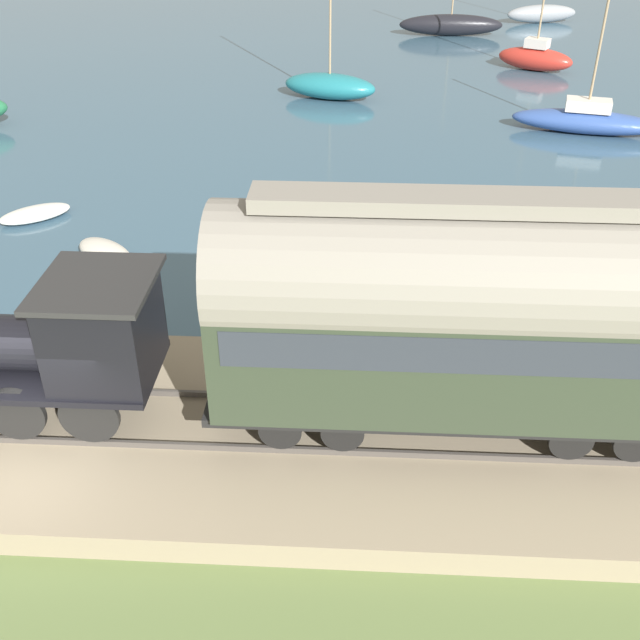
{
  "coord_description": "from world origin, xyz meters",
  "views": [
    {
      "loc": [
        -9.61,
        -5.44,
        9.51
      ],
      "look_at": [
        3.58,
        -4.72,
        1.24
      ],
      "focal_mm": 42.0,
      "sensor_mm": 36.0,
      "label": 1
    }
  ],
  "objects_px": {
    "steam_locomotive": "(46,341)",
    "sailboat_red": "(535,57)",
    "sailboat_black": "(451,25)",
    "rowboat_off_pier": "(105,253)",
    "sailboat_blue": "(586,120)",
    "sailboat_gray": "(542,13)",
    "passenger_coach": "(464,310)",
    "rowboat_far_out": "(321,285)",
    "sailboat_teal": "(330,85)",
    "rowboat_mid_harbor": "(35,214)"
  },
  "relations": [
    {
      "from": "steam_locomotive",
      "to": "sailboat_red",
      "type": "height_order",
      "value": "sailboat_red"
    },
    {
      "from": "sailboat_black",
      "to": "rowboat_off_pier",
      "type": "bearing_deg",
      "value": 157.5
    },
    {
      "from": "sailboat_blue",
      "to": "sailboat_black",
      "type": "height_order",
      "value": "sailboat_black"
    },
    {
      "from": "steam_locomotive",
      "to": "sailboat_gray",
      "type": "distance_m",
      "value": 45.38
    },
    {
      "from": "steam_locomotive",
      "to": "passenger_coach",
      "type": "distance_m",
      "value": 7.28
    },
    {
      "from": "rowboat_far_out",
      "to": "rowboat_off_pier",
      "type": "distance_m",
      "value": 6.16
    },
    {
      "from": "sailboat_teal",
      "to": "sailboat_blue",
      "type": "xyz_separation_m",
      "value": [
        -4.33,
        -10.34,
        -0.09
      ]
    },
    {
      "from": "sailboat_blue",
      "to": "rowboat_off_pier",
      "type": "bearing_deg",
      "value": 140.16
    },
    {
      "from": "sailboat_blue",
      "to": "sailboat_black",
      "type": "relative_size",
      "value": 0.94
    },
    {
      "from": "sailboat_blue",
      "to": "sailboat_red",
      "type": "distance_m",
      "value": 10.13
    },
    {
      "from": "passenger_coach",
      "to": "sailboat_red",
      "type": "xyz_separation_m",
      "value": [
        29.24,
        -7.02,
        -2.42
      ]
    },
    {
      "from": "passenger_coach",
      "to": "rowboat_off_pier",
      "type": "height_order",
      "value": "passenger_coach"
    },
    {
      "from": "passenger_coach",
      "to": "sailboat_blue",
      "type": "relative_size",
      "value": 1.48
    },
    {
      "from": "passenger_coach",
      "to": "steam_locomotive",
      "type": "bearing_deg",
      "value": 90.0
    },
    {
      "from": "rowboat_mid_harbor",
      "to": "steam_locomotive",
      "type": "bearing_deg",
      "value": 165.57
    },
    {
      "from": "sailboat_red",
      "to": "rowboat_mid_harbor",
      "type": "height_order",
      "value": "sailboat_red"
    },
    {
      "from": "sailboat_blue",
      "to": "sailboat_black",
      "type": "bearing_deg",
      "value": 24.15
    },
    {
      "from": "sailboat_blue",
      "to": "rowboat_far_out",
      "type": "bearing_deg",
      "value": 156.98
    },
    {
      "from": "sailboat_black",
      "to": "rowboat_off_pier",
      "type": "xyz_separation_m",
      "value": [
        -30.38,
        12.18,
        -0.39
      ]
    },
    {
      "from": "steam_locomotive",
      "to": "rowboat_far_out",
      "type": "bearing_deg",
      "value": -38.52
    },
    {
      "from": "sailboat_gray",
      "to": "passenger_coach",
      "type": "bearing_deg",
      "value": 153.72
    },
    {
      "from": "passenger_coach",
      "to": "sailboat_teal",
      "type": "height_order",
      "value": "sailboat_teal"
    },
    {
      "from": "passenger_coach",
      "to": "sailboat_blue",
      "type": "height_order",
      "value": "sailboat_blue"
    },
    {
      "from": "rowboat_far_out",
      "to": "sailboat_teal",
      "type": "bearing_deg",
      "value": -30.47
    },
    {
      "from": "steam_locomotive",
      "to": "passenger_coach",
      "type": "bearing_deg",
      "value": -90.0
    },
    {
      "from": "sailboat_red",
      "to": "passenger_coach",
      "type": "bearing_deg",
      "value": -165.64
    },
    {
      "from": "sailboat_blue",
      "to": "rowboat_mid_harbor",
      "type": "xyz_separation_m",
      "value": [
        -9.29,
        18.74,
        -0.35
      ]
    },
    {
      "from": "sailboat_blue",
      "to": "sailboat_black",
      "type": "xyz_separation_m",
      "value": [
        18.5,
        3.59,
        0.11
      ]
    },
    {
      "from": "steam_locomotive",
      "to": "rowboat_off_pier",
      "type": "xyz_separation_m",
      "value": [
        7.23,
        1.42,
        -1.96
      ]
    },
    {
      "from": "sailboat_blue",
      "to": "sailboat_red",
      "type": "relative_size",
      "value": 0.75
    },
    {
      "from": "sailboat_red",
      "to": "rowboat_off_pier",
      "type": "relative_size",
      "value": 3.47
    },
    {
      "from": "rowboat_far_out",
      "to": "rowboat_off_pier",
      "type": "relative_size",
      "value": 1.15
    },
    {
      "from": "steam_locomotive",
      "to": "rowboat_off_pier",
      "type": "distance_m",
      "value": 7.62
    },
    {
      "from": "sailboat_gray",
      "to": "rowboat_off_pier",
      "type": "relative_size",
      "value": 2.64
    },
    {
      "from": "passenger_coach",
      "to": "sailboat_black",
      "type": "relative_size",
      "value": 1.39
    },
    {
      "from": "rowboat_off_pier",
      "to": "sailboat_blue",
      "type": "bearing_deg",
      "value": -11.4
    },
    {
      "from": "sailboat_black",
      "to": "sailboat_red",
      "type": "relative_size",
      "value": 0.8
    },
    {
      "from": "passenger_coach",
      "to": "rowboat_mid_harbor",
      "type": "xyz_separation_m",
      "value": [
        9.82,
        11.62,
        -2.9
      ]
    },
    {
      "from": "rowboat_far_out",
      "to": "rowboat_mid_harbor",
      "type": "distance_m",
      "value": 9.84
    },
    {
      "from": "sailboat_black",
      "to": "rowboat_mid_harbor",
      "type": "bearing_deg",
      "value": 150.75
    },
    {
      "from": "sailboat_black",
      "to": "sailboat_gray",
      "type": "xyz_separation_m",
      "value": [
        4.41,
        -6.31,
        -0.05
      ]
    },
    {
      "from": "sailboat_gray",
      "to": "rowboat_off_pier",
      "type": "distance_m",
      "value": 39.4
    },
    {
      "from": "passenger_coach",
      "to": "sailboat_teal",
      "type": "relative_size",
      "value": 0.94
    },
    {
      "from": "passenger_coach",
      "to": "rowboat_off_pier",
      "type": "bearing_deg",
      "value": 50.13
    },
    {
      "from": "steam_locomotive",
      "to": "rowboat_far_out",
      "type": "height_order",
      "value": "steam_locomotive"
    },
    {
      "from": "sailboat_teal",
      "to": "sailboat_blue",
      "type": "bearing_deg",
      "value": -97.13
    },
    {
      "from": "sailboat_teal",
      "to": "rowboat_far_out",
      "type": "relative_size",
      "value": 3.55
    },
    {
      "from": "sailboat_gray",
      "to": "rowboat_far_out",
      "type": "height_order",
      "value": "sailboat_gray"
    },
    {
      "from": "rowboat_far_out",
      "to": "rowboat_mid_harbor",
      "type": "xyz_separation_m",
      "value": [
        4.1,
        8.94,
        -0.08
      ]
    },
    {
      "from": "sailboat_gray",
      "to": "sailboat_red",
      "type": "distance_m",
      "value": 13.09
    }
  ]
}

